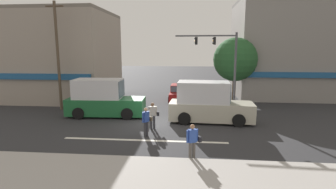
% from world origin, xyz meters
% --- Properties ---
extents(ground_plane, '(120.00, 120.00, 0.00)m').
position_xyz_m(ground_plane, '(0.00, 0.00, 0.00)').
color(ground_plane, '#2B2B2D').
extents(lane_marking_stripe, '(9.00, 0.24, 0.01)m').
position_xyz_m(lane_marking_stripe, '(0.00, -3.50, 0.00)').
color(lane_marking_stripe, silver).
rests_on(lane_marking_stripe, ground).
extents(sidewalk_curb, '(40.00, 5.00, 0.16)m').
position_xyz_m(sidewalk_curb, '(0.00, -8.50, 0.08)').
color(sidewalk_curb, '#9E9993').
rests_on(sidewalk_curb, ground).
extents(building_left_block, '(10.89, 8.94, 8.53)m').
position_xyz_m(building_left_block, '(-11.05, 8.59, 4.26)').
color(building_left_block, gray).
rests_on(building_left_block, ground).
extents(building_right_corner, '(12.89, 8.49, 9.89)m').
position_xyz_m(building_right_corner, '(13.59, 11.80, 4.94)').
color(building_right_corner, gray).
rests_on(building_right_corner, ground).
extents(street_tree, '(3.99, 3.99, 5.96)m').
position_xyz_m(street_tree, '(6.46, 7.75, 3.96)').
color(street_tree, '#4C3823').
rests_on(street_tree, ground).
extents(utility_pole_near_left, '(1.40, 0.22, 8.56)m').
position_xyz_m(utility_pole_near_left, '(-8.12, 3.21, 4.43)').
color(utility_pole_near_left, brown).
rests_on(utility_pole_near_left, ground).
extents(utility_pole_far_right, '(1.40, 0.22, 8.22)m').
position_xyz_m(utility_pole_far_right, '(8.40, 9.08, 4.26)').
color(utility_pole_far_right, brown).
rests_on(utility_pole_far_right, ground).
extents(traffic_light_mast, '(4.89, 0.36, 6.20)m').
position_xyz_m(traffic_light_mast, '(4.97, 4.44, 4.18)').
color(traffic_light_mast, '#47474C').
rests_on(traffic_light_mast, ground).
extents(box_truck_crossing_leftbound, '(5.69, 2.44, 2.75)m').
position_xyz_m(box_truck_crossing_leftbound, '(3.64, 0.63, 1.25)').
color(box_truck_crossing_leftbound, '#B7B29E').
rests_on(box_truck_crossing_leftbound, ground).
extents(box_truck_approaching_near, '(5.68, 2.42, 2.75)m').
position_xyz_m(box_truck_approaching_near, '(-3.95, 1.49, 1.25)').
color(box_truck_approaching_near, '#1E6033').
rests_on(box_truck_approaching_near, ground).
extents(sedan_parked_curbside, '(1.88, 4.10, 1.58)m').
position_xyz_m(sedan_parked_curbside, '(1.35, 7.74, 0.71)').
color(sedan_parked_curbside, maroon).
rests_on(sedan_parked_curbside, ground).
extents(pedestrian_foreground_with_bag, '(0.68, 0.44, 1.67)m').
position_xyz_m(pedestrian_foreground_with_bag, '(2.59, -5.88, 0.95)').
color(pedestrian_foreground_with_bag, '#4C4742').
rests_on(pedestrian_foreground_with_bag, ground).
extents(pedestrian_mid_crossing, '(0.55, 0.62, 1.67)m').
position_xyz_m(pedestrian_mid_crossing, '(-0.02, -2.81, 0.95)').
color(pedestrian_mid_crossing, '#333338').
rests_on(pedestrian_mid_crossing, ground).
extents(pedestrian_far_side, '(0.69, 0.38, 1.67)m').
position_xyz_m(pedestrian_far_side, '(0.17, -1.43, 0.95)').
color(pedestrian_far_side, '#333338').
rests_on(pedestrian_far_side, ground).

